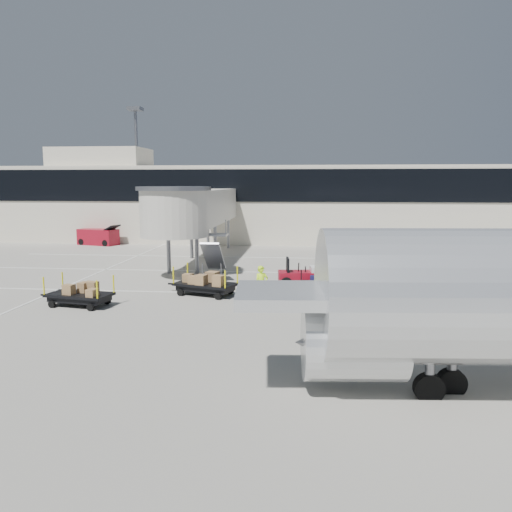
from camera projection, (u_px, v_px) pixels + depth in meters
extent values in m
plane|color=#B0AB9E|center=(220.00, 301.00, 26.52)|extent=(140.00, 140.00, 0.00)
cube|color=silver|center=(226.00, 293.00, 28.49)|extent=(40.00, 0.15, 0.02)
cube|color=silver|center=(242.00, 272.00, 35.38)|extent=(40.00, 0.15, 0.02)
cube|color=silver|center=(252.00, 257.00, 42.27)|extent=(40.00, 0.15, 0.02)
cube|color=silver|center=(326.00, 271.00, 35.77)|extent=(0.15, 30.00, 0.02)
cube|color=silver|center=(111.00, 267.00, 37.36)|extent=(0.15, 30.00, 0.02)
cube|color=beige|center=(266.00, 203.00, 55.48)|extent=(64.00, 12.00, 8.00)
cube|color=black|center=(261.00, 186.00, 49.23)|extent=(64.00, 0.12, 3.20)
cube|color=beige|center=(101.00, 158.00, 54.57)|extent=(10.00, 6.00, 2.00)
cylinder|color=slate|center=(137.00, 173.00, 60.50)|extent=(0.36, 0.36, 15.00)
cube|color=slate|center=(135.00, 109.00, 59.41)|extent=(1.60, 1.60, 0.40)
cube|color=beige|center=(203.00, 207.00, 41.07)|extent=(3.00, 18.00, 2.80)
cylinder|color=beige|center=(174.00, 213.00, 32.21)|extent=(4.40, 4.40, 3.00)
cylinder|color=slate|center=(174.00, 188.00, 31.97)|extent=(4.80, 4.80, 0.25)
cylinder|color=slate|center=(169.00, 253.00, 34.69)|extent=(0.28, 0.28, 2.90)
cylinder|color=slate|center=(197.00, 253.00, 34.49)|extent=(0.28, 0.28, 2.90)
cylinder|color=slate|center=(192.00, 241.00, 41.58)|extent=(0.28, 0.28, 2.90)
cylinder|color=slate|center=(215.00, 241.00, 41.38)|extent=(0.28, 0.28, 2.90)
cylinder|color=slate|center=(208.00, 233.00, 48.47)|extent=(0.28, 0.28, 2.90)
cylinder|color=slate|center=(228.00, 233.00, 48.27)|extent=(0.28, 0.28, 2.90)
cube|color=slate|center=(212.00, 279.00, 31.55)|extent=(1.40, 2.60, 0.50)
cube|color=slate|center=(213.00, 256.00, 31.94)|extent=(1.20, 2.60, 2.06)
cube|color=slate|center=(217.00, 235.00, 33.14)|extent=(1.40, 1.20, 0.12)
cube|color=maroon|center=(300.00, 277.00, 30.23)|extent=(2.78, 1.55, 0.67)
cube|color=silver|center=(317.00, 270.00, 30.17)|extent=(0.90, 1.30, 0.39)
cube|color=black|center=(288.00, 266.00, 30.13)|extent=(0.25, 1.12, 1.00)
cylinder|color=black|center=(286.00, 283.00, 29.55)|extent=(0.74, 0.35, 0.71)
cylinder|color=black|center=(285.00, 279.00, 30.97)|extent=(0.74, 0.35, 0.71)
cylinder|color=black|center=(316.00, 283.00, 29.56)|extent=(0.74, 0.35, 0.71)
cylinder|color=black|center=(313.00, 279.00, 30.98)|extent=(0.74, 0.35, 0.71)
cube|color=black|center=(325.00, 283.00, 29.13)|extent=(2.86, 1.82, 0.11)
cube|color=black|center=(325.00, 285.00, 29.15)|extent=(2.56, 1.58, 0.22)
cube|color=black|center=(297.00, 283.00, 29.62)|extent=(0.62, 0.19, 0.07)
cylinder|color=black|center=(307.00, 289.00, 28.88)|extent=(0.32, 0.18, 0.30)
cylinder|color=black|center=(311.00, 285.00, 30.01)|extent=(0.32, 0.18, 0.30)
cylinder|color=black|center=(339.00, 291.00, 28.34)|extent=(0.32, 0.18, 0.30)
cylinder|color=black|center=(342.00, 287.00, 29.47)|extent=(0.32, 0.18, 0.30)
cylinder|color=black|center=(301.00, 276.00, 28.88)|extent=(0.06, 0.06, 0.80)
cylinder|color=black|center=(305.00, 273.00, 30.01)|extent=(0.06, 0.06, 0.80)
cylinder|color=black|center=(346.00, 279.00, 28.14)|extent=(0.06, 0.06, 0.80)
cylinder|color=black|center=(348.00, 275.00, 29.26)|extent=(0.06, 0.06, 0.80)
cube|color=#444448|center=(327.00, 280.00, 28.90)|extent=(0.35, 0.31, 0.28)
cube|color=#8C684C|center=(338.00, 279.00, 29.22)|extent=(0.44, 0.36, 0.27)
cube|color=#8C684C|center=(313.00, 278.00, 29.40)|extent=(0.51, 0.32, 0.27)
cube|color=maroon|center=(331.00, 278.00, 29.34)|extent=(0.47, 0.34, 0.34)
cube|color=#8C684C|center=(316.00, 277.00, 29.48)|extent=(0.52, 0.33, 0.36)
cube|color=maroon|center=(320.00, 281.00, 28.80)|extent=(0.43, 0.41, 0.24)
cube|color=maroon|center=(310.00, 278.00, 29.58)|extent=(0.43, 0.33, 0.22)
cube|color=#8C684C|center=(318.00, 280.00, 28.84)|extent=(0.37, 0.31, 0.35)
cube|color=#16143F|center=(336.00, 279.00, 29.20)|extent=(0.38, 0.38, 0.33)
cube|color=#16143F|center=(316.00, 278.00, 29.44)|extent=(0.46, 0.32, 0.29)
cube|color=#16143F|center=(330.00, 281.00, 28.73)|extent=(0.48, 0.35, 0.27)
cube|color=black|center=(206.00, 284.00, 27.99)|extent=(3.73, 2.63, 0.14)
cube|color=black|center=(206.00, 288.00, 28.02)|extent=(3.33, 2.29, 0.28)
cube|color=black|center=(174.00, 284.00, 28.84)|extent=(0.78, 0.33, 0.09)
cylinder|color=black|center=(180.00, 292.00, 27.83)|extent=(0.41, 0.27, 0.38)
cylinder|color=black|center=(194.00, 287.00, 29.21)|extent=(0.41, 0.27, 0.38)
cylinder|color=black|center=(218.00, 296.00, 26.90)|extent=(0.41, 0.27, 0.38)
cylinder|color=black|center=(230.00, 291.00, 28.28)|extent=(0.41, 0.27, 0.38)
cylinder|color=#FAEF0D|center=(173.00, 275.00, 27.87)|extent=(0.08, 0.08, 1.01)
cylinder|color=#FAEF0D|center=(188.00, 271.00, 29.25)|extent=(0.08, 0.08, 1.01)
cylinder|color=#FAEF0D|center=(225.00, 280.00, 26.59)|extent=(0.08, 0.08, 1.01)
cylinder|color=#FAEF0D|center=(237.00, 275.00, 27.97)|extent=(0.08, 0.08, 1.01)
cube|color=#AC8353|center=(201.00, 277.00, 28.40)|extent=(0.66, 0.65, 0.55)
cube|color=#AC8353|center=(224.00, 279.00, 27.69)|extent=(0.56, 0.56, 0.56)
cube|color=#AC8353|center=(219.00, 280.00, 27.69)|extent=(0.69, 0.74, 0.40)
cube|color=#AC8353|center=(204.00, 278.00, 28.48)|extent=(0.82, 0.60, 0.42)
cube|color=#AC8353|center=(196.00, 279.00, 27.85)|extent=(0.72, 0.69, 0.44)
cube|color=black|center=(80.00, 295.00, 25.48)|extent=(3.47, 2.19, 0.13)
cube|color=black|center=(80.00, 298.00, 25.51)|extent=(3.11, 1.89, 0.27)
cube|color=black|center=(47.00, 295.00, 26.07)|extent=(0.76, 0.23, 0.09)
cylinder|color=black|center=(52.00, 304.00, 25.17)|extent=(0.39, 0.22, 0.37)
cylinder|color=black|center=(70.00, 298.00, 26.55)|extent=(0.39, 0.22, 0.37)
cylinder|color=black|center=(91.00, 307.00, 24.54)|extent=(0.39, 0.22, 0.37)
cylinder|color=black|center=(107.00, 301.00, 25.92)|extent=(0.39, 0.22, 0.37)
cylinder|color=#FAEF0D|center=(44.00, 286.00, 25.16)|extent=(0.08, 0.08, 0.97)
cylinder|color=#FAEF0D|center=(63.00, 281.00, 26.54)|extent=(0.08, 0.08, 0.97)
cylinder|color=#FAEF0D|center=(97.00, 290.00, 24.29)|extent=(0.08, 0.08, 0.97)
cylinder|color=#FAEF0D|center=(114.00, 284.00, 25.67)|extent=(0.08, 0.08, 0.97)
cube|color=#AC8353|center=(77.00, 287.00, 25.93)|extent=(0.70, 0.63, 0.44)
cube|color=#AC8353|center=(93.00, 287.00, 25.80)|extent=(0.63, 0.66, 0.55)
cube|color=#AC8353|center=(78.00, 290.00, 25.26)|extent=(0.60, 0.50, 0.40)
cube|color=#AC8353|center=(85.00, 288.00, 25.81)|extent=(0.53, 0.52, 0.41)
imported|color=#C2FD1A|center=(262.00, 284.00, 26.11)|extent=(0.85, 0.73, 1.98)
cube|color=silver|center=(374.00, 253.00, 37.64)|extent=(3.01, 4.81, 1.45)
cube|color=silver|center=(378.00, 254.00, 39.52)|extent=(1.80, 0.98, 0.84)
cube|color=black|center=(375.00, 248.00, 37.76)|extent=(2.55, 3.20, 0.58)
cylinder|color=black|center=(358.00, 264.00, 36.70)|extent=(0.39, 0.67, 0.63)
cylinder|color=black|center=(383.00, 266.00, 36.04)|extent=(0.39, 0.67, 0.63)
cylinder|color=black|center=(365.00, 259.00, 39.44)|extent=(0.39, 0.67, 0.63)
cylinder|color=black|center=(388.00, 260.00, 38.78)|extent=(0.39, 0.67, 0.63)
cube|color=maroon|center=(98.00, 237.00, 50.81)|extent=(4.38, 2.80, 1.60)
cube|color=black|center=(112.00, 228.00, 49.98)|extent=(1.41, 1.72, 0.57)
cylinder|color=black|center=(82.00, 242.00, 50.76)|extent=(0.69, 0.44, 0.64)
cylinder|color=black|center=(92.00, 240.00, 52.13)|extent=(0.69, 0.44, 0.64)
cylinder|color=black|center=(105.00, 243.00, 49.63)|extent=(0.69, 0.44, 0.64)
cylinder|color=black|center=(115.00, 242.00, 51.00)|extent=(0.69, 0.44, 0.64)
cube|color=silver|center=(405.00, 296.00, 14.60)|extent=(10.11, 3.57, 0.35)
cylinder|color=silver|center=(353.00, 343.00, 14.84)|extent=(3.15, 2.52, 2.28)
cube|color=silver|center=(354.00, 313.00, 14.71)|extent=(0.81, 0.31, 1.09)
cylinder|color=slate|center=(452.00, 375.00, 14.93)|extent=(0.30, 0.30, 1.09)
cylinder|color=black|center=(451.00, 383.00, 14.96)|extent=(0.92, 0.39, 0.89)
cylinder|color=slate|center=(430.00, 372.00, 14.51)|extent=(0.28, 0.28, 1.59)
cylinder|color=black|center=(429.00, 388.00, 14.59)|extent=(0.92, 0.39, 0.89)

